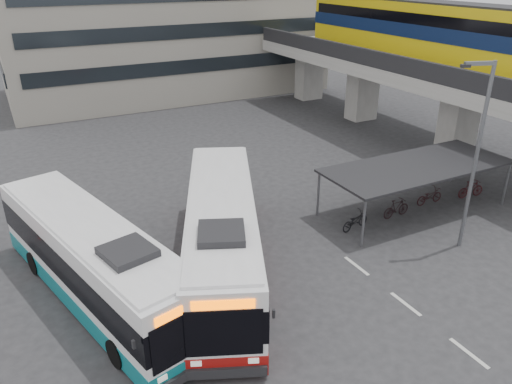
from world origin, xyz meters
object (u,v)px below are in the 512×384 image
pedestrian (201,346)px  lamp_post (476,147)px  bus_teal (94,261)px  bus_main (222,236)px

pedestrian → lamp_post: size_ratio=0.20×
bus_teal → pedestrian: bearing=-81.8°
bus_main → bus_teal: 5.08m
bus_main → pedestrian: (-2.86, -4.72, -0.89)m
bus_teal → lamp_post: lamp_post is taller
bus_main → pedestrian: bearing=-97.7°
bus_main → lamp_post: bearing=7.0°
bus_main → pedestrian: size_ratio=7.60×
bus_main → bus_teal: (-5.04, 0.57, -0.07)m
pedestrian → bus_teal: bearing=57.1°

